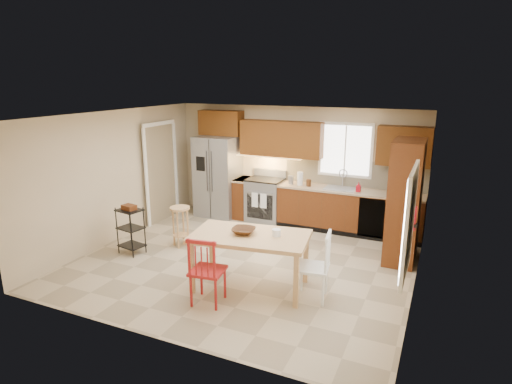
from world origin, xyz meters
The scene contains 33 objects.
floor centered at (0.00, 0.00, 0.00)m, with size 5.50×5.50×0.00m, color tan.
ceiling centered at (0.00, 0.00, 2.50)m, with size 5.50×5.00×0.02m, color silver.
wall_back centered at (0.00, 2.50, 1.25)m, with size 5.50×0.02×2.50m, color #CCB793.
wall_front centered at (0.00, -2.50, 1.25)m, with size 5.50×0.02×2.50m, color #CCB793.
wall_left centered at (-2.75, 0.00, 1.25)m, with size 0.02×5.00×2.50m, color #CCB793.
wall_right centered at (2.75, 0.00, 1.25)m, with size 0.02×5.00×2.50m, color #CCB793.
refrigerator centered at (-1.70, 2.12, 0.91)m, with size 0.92×0.75×1.82m, color gray.
range_stove centered at (-0.55, 2.19, 0.46)m, with size 0.76×0.63×0.92m, color gray.
base_cabinet_narrow centered at (-1.10, 2.20, 0.45)m, with size 0.30×0.60×0.90m, color #5E2F11.
base_cabinet_run centered at (1.29, 2.20, 0.45)m, with size 2.92×0.60×0.90m, color #5E2F11.
dishwasher centered at (1.85, 1.91, 0.45)m, with size 0.60×0.02×0.78m, color black.
backsplash centered at (1.29, 2.48, 1.18)m, with size 2.92×0.03×0.55m, color beige.
upper_over_fridge centered at (-1.70, 2.33, 2.10)m, with size 1.00×0.35×0.55m, color #633310.
upper_left_block centered at (-0.25, 2.33, 1.83)m, with size 1.80×0.35×0.75m, color #633310.
upper_right_block centered at (2.25, 2.33, 1.83)m, with size 1.00×0.35×0.75m, color #633310.
window_back centered at (1.10, 2.48, 1.65)m, with size 1.12×0.04×1.12m, color white.
sink centered at (1.10, 2.20, 0.86)m, with size 0.62×0.46×0.16m, color gray.
undercab_glow centered at (-0.55, 2.30, 1.43)m, with size 1.60×0.30×0.01m, color #FFBF66.
soap_bottle centered at (1.48, 2.10, 1.00)m, with size 0.09×0.09×0.19m, color #B40C1B.
paper_towel centered at (0.25, 2.15, 1.04)m, with size 0.12×0.12×0.28m, color white.
canister_steel centered at (0.05, 2.15, 0.99)m, with size 0.11×0.11×0.18m, color gray.
canister_wood centered at (0.45, 2.12, 0.97)m, with size 0.10×0.10×0.14m, color #4B2A14.
pantry centered at (2.43, 1.20, 1.05)m, with size 0.50×0.95×2.10m, color #5E2F11.
fire_extinguisher centered at (2.63, 0.15, 1.10)m, with size 0.12×0.12×0.36m, color #B40C1B.
window_right centered at (2.68, -1.15, 1.45)m, with size 0.04×1.02×1.32m, color white.
doorway centered at (-2.67, 1.30, 1.05)m, with size 0.04×0.95×2.10m, color #8C7A59.
dining_table centered at (0.48, -0.82, 0.42)m, with size 1.71×0.96×0.83m, color tan, non-canonical shape.
chair_red centered at (0.13, -1.47, 0.50)m, with size 0.47×0.47×1.00m, color #A51919, non-canonical shape.
chair_white centered at (1.43, -0.77, 0.50)m, with size 0.47×0.47×1.00m, color white, non-canonical shape.
table_bowl centered at (0.37, -0.82, 0.84)m, with size 0.35×0.35×0.08m, color #4B2A14.
table_jar centered at (0.85, -0.71, 0.88)m, with size 0.14×0.14×0.16m, color white.
bar_stool centered at (-1.41, 0.15, 0.38)m, with size 0.37×0.37×0.76m, color tan, non-canonical shape.
utility_cart centered at (-2.03, -0.50, 0.43)m, with size 0.43×0.33×0.86m, color black, non-canonical shape.
Camera 1 is at (2.98, -6.18, 3.08)m, focal length 30.00 mm.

